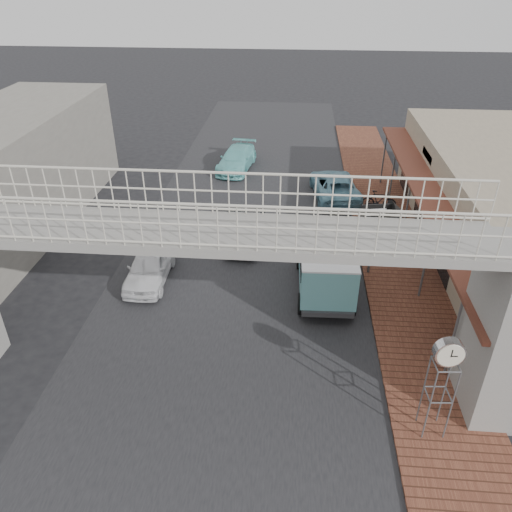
% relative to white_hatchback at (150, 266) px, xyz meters
% --- Properties ---
extents(ground, '(120.00, 120.00, 0.00)m').
position_rel_white_hatchback_xyz_m(ground, '(3.41, -1.42, -0.63)').
color(ground, black).
rests_on(ground, ground).
extents(road_strip, '(10.00, 60.00, 0.01)m').
position_rel_white_hatchback_xyz_m(road_strip, '(3.41, -1.42, -0.62)').
color(road_strip, black).
rests_on(road_strip, ground).
extents(sidewalk, '(3.00, 40.00, 0.10)m').
position_rel_white_hatchback_xyz_m(sidewalk, '(9.91, 1.58, -0.58)').
color(sidewalk, brown).
rests_on(sidewalk, ground).
extents(footbridge, '(16.40, 2.40, 6.34)m').
position_rel_white_hatchback_xyz_m(footbridge, '(3.41, -5.42, 2.55)').
color(footbridge, gray).
rests_on(footbridge, ground).
extents(building_far_left, '(5.00, 14.00, 5.00)m').
position_rel_white_hatchback_xyz_m(building_far_left, '(-7.59, 4.58, 1.87)').
color(building_far_left, gray).
rests_on(building_far_left, ground).
extents(white_hatchback, '(1.52, 3.69, 1.25)m').
position_rel_white_hatchback_xyz_m(white_hatchback, '(0.00, 0.00, 0.00)').
color(white_hatchback, white).
rests_on(white_hatchback, ground).
extents(dark_sedan, '(1.51, 3.93, 1.28)m').
position_rel_white_hatchback_xyz_m(dark_sedan, '(3.41, 3.41, 0.01)').
color(dark_sedan, black).
rests_on(dark_sedan, ground).
extents(angkot_curb, '(2.74, 4.91, 1.30)m').
position_rel_white_hatchback_xyz_m(angkot_curb, '(7.61, 8.59, 0.02)').
color(angkot_curb, '#669DB2').
rests_on(angkot_curb, ground).
extents(angkot_far, '(2.30, 4.50, 1.25)m').
position_rel_white_hatchback_xyz_m(angkot_far, '(1.98, 12.28, -0.00)').
color(angkot_far, '#78D0D1').
rests_on(angkot_far, ground).
extents(angkot_van, '(2.11, 4.42, 2.14)m').
position_rel_white_hatchback_xyz_m(angkot_van, '(6.78, -0.24, 0.73)').
color(angkot_van, black).
rests_on(angkot_van, ground).
extents(motorcycle_near, '(1.76, 0.79, 0.89)m').
position_rel_white_hatchback_xyz_m(motorcycle_near, '(8.71, 2.17, -0.08)').
color(motorcycle_near, black).
rests_on(motorcycle_near, sidewalk).
extents(motorcycle_far, '(1.76, 0.60, 1.04)m').
position_rel_white_hatchback_xyz_m(motorcycle_far, '(9.70, 6.93, -0.01)').
color(motorcycle_far, black).
rests_on(motorcycle_far, sidewalk).
extents(street_clock, '(0.77, 0.64, 3.08)m').
position_rel_white_hatchback_xyz_m(street_clock, '(9.39, -6.64, 2.03)').
color(street_clock, '#59595B').
rests_on(street_clock, sidewalk).
extents(arrow_sign, '(1.85, 1.21, 3.10)m').
position_rel_white_hatchback_xyz_m(arrow_sign, '(9.36, 1.21, 1.97)').
color(arrow_sign, '#59595B').
rests_on(arrow_sign, sidewalk).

